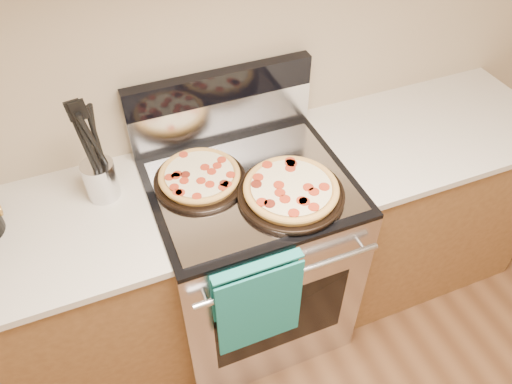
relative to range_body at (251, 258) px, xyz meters
name	(u,v)px	position (x,y,z in m)	size (l,w,h in m)	color
wall_back	(214,35)	(0.00, 0.35, 0.90)	(4.00, 4.00, 0.00)	tan
range_body	(251,258)	(0.00, 0.00, 0.00)	(0.76, 0.68, 0.90)	#B7B7BC
oven_window	(281,319)	(0.00, -0.34, 0.00)	(0.56, 0.01, 0.40)	black
cooktop	(250,183)	(0.00, 0.00, 0.46)	(0.76, 0.68, 0.02)	black
backsplash_lower	(222,117)	(0.00, 0.31, 0.56)	(0.76, 0.06, 0.18)	silver
backsplash_upper	(220,86)	(0.00, 0.31, 0.71)	(0.76, 0.06, 0.12)	black
oven_handle	(290,275)	(0.00, -0.38, 0.35)	(0.03, 0.03, 0.70)	silver
dish_towel	(258,302)	(-0.12, -0.38, 0.25)	(0.32, 0.05, 0.42)	#187976
foil_sheet	(253,186)	(0.00, -0.03, 0.47)	(0.70, 0.55, 0.01)	gray
cabinet_left	(46,319)	(-0.88, 0.03, -0.01)	(1.00, 0.62, 0.88)	brown
countertop_left	(6,248)	(-0.88, 0.03, 0.45)	(1.02, 0.64, 0.03)	beige
cabinet_right	(412,202)	(0.88, 0.03, -0.01)	(1.00, 0.62, 0.88)	brown
countertop_right	(435,129)	(0.88, 0.03, 0.45)	(1.02, 0.64, 0.03)	beige
pepperoni_pizza_back	(200,177)	(-0.18, 0.07, 0.50)	(0.34, 0.34, 0.05)	#B98538
pepperoni_pizza_front	(291,191)	(0.11, -0.13, 0.50)	(0.39, 0.39, 0.05)	#B98538
utensil_crock	(101,180)	(-0.52, 0.15, 0.53)	(0.12, 0.12, 0.15)	silver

